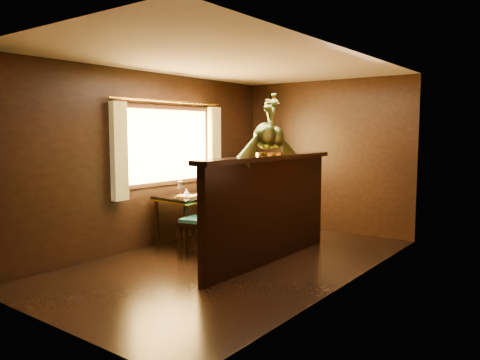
{
  "coord_description": "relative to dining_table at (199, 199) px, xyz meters",
  "views": [
    {
      "loc": [
        3.56,
        -4.61,
        1.67
      ],
      "look_at": [
        -0.19,
        0.36,
        1.01
      ],
      "focal_mm": 35.0,
      "sensor_mm": 36.0,
      "label": 1
    }
  ],
  "objects": [
    {
      "name": "ground",
      "position": [
        1.05,
        -0.5,
        -0.67
      ],
      "size": [
        5.0,
        5.0,
        0.0
      ],
      "primitive_type": "plane",
      "color": "black",
      "rests_on": "ground"
    },
    {
      "name": "room_shell",
      "position": [
        0.97,
        -0.49,
        0.92
      ],
      "size": [
        3.04,
        5.04,
        2.52
      ],
      "color": "black",
      "rests_on": "ground"
    },
    {
      "name": "partition",
      "position": [
        1.38,
        -0.2,
        0.05
      ],
      "size": [
        0.26,
        2.7,
        1.36
      ],
      "color": "black",
      "rests_on": "ground"
    },
    {
      "name": "dining_table",
      "position": [
        0.0,
        0.0,
        0.0
      ],
      "size": [
        0.84,
        1.3,
        0.94
      ],
      "rotation": [
        0.0,
        0.0,
        -0.07
      ],
      "color": "black",
      "rests_on": "ground"
    },
    {
      "name": "chair_left",
      "position": [
        0.59,
        -0.5,
        0.01
      ],
      "size": [
        0.57,
        0.59,
        1.3
      ],
      "rotation": [
        0.0,
        0.0,
        0.26
      ],
      "color": "black",
      "rests_on": "ground"
    },
    {
      "name": "chair_right",
      "position": [
        0.51,
        0.15,
        -0.03
      ],
      "size": [
        0.5,
        0.52,
        1.22
      ],
      "rotation": [
        0.0,
        0.0,
        -0.16
      ],
      "color": "black",
      "rests_on": "ground"
    },
    {
      "name": "peacock_left",
      "position": [
        1.38,
        -0.31,
        1.08
      ],
      "size": [
        0.24,
        0.65,
        0.78
      ],
      "primitive_type": null,
      "color": "#17462F",
      "rests_on": "partition"
    },
    {
      "name": "peacock_right",
      "position": [
        1.38,
        -0.09,
        1.04
      ],
      "size": [
        0.22,
        0.59,
        0.7
      ],
      "primitive_type": null,
      "color": "#17462F",
      "rests_on": "partition"
    }
  ]
}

